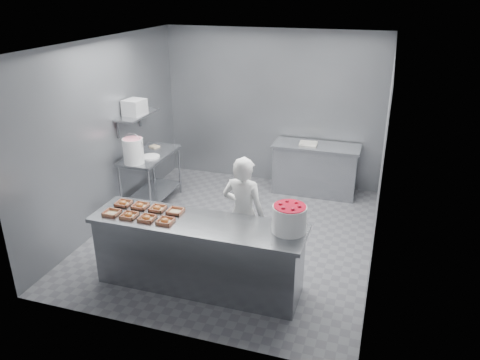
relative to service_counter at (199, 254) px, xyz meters
The scene contains 24 objects.
floor 1.42m from the service_counter, 90.00° to the left, with size 4.50×4.50×0.00m, color #4C4C51.
ceiling 2.71m from the service_counter, 90.00° to the left, with size 4.50×4.50×0.00m, color white.
wall_back 3.72m from the service_counter, 90.00° to the left, with size 4.00×0.04×2.80m, color slate.
wall_left 2.59m from the service_counter, 145.98° to the left, with size 0.04×4.50×2.80m, color slate.
wall_right 2.59m from the service_counter, 34.02° to the left, with size 0.04×4.50×2.80m, color slate.
service_counter is the anchor object (origin of this frame).
prep_table 2.56m from the service_counter, 130.24° to the left, with size 0.60×1.20×0.90m.
back_counter 3.37m from the service_counter, 74.52° to the left, with size 1.50×0.60×0.90m.
wall_shelf 2.88m from the service_counter, 133.03° to the left, with size 0.35×0.90×0.03m, color slate.
tray_0 1.17m from the service_counter, behind, with size 0.19×0.18×0.04m.
tray_1 0.96m from the service_counter, behind, with size 0.19×0.18×0.06m.
tray_2 0.76m from the service_counter, 166.83° to the right, with size 0.19×0.18×0.06m.
tray_3 0.60m from the service_counter, 158.42° to the right, with size 0.19×0.18×0.06m.
tray_4 1.17m from the service_counter, behind, with size 0.19×0.18×0.06m.
tray_5 0.96m from the service_counter, behind, with size 0.19×0.18×0.06m.
tray_6 0.76m from the service_counter, 166.82° to the left, with size 0.19×0.18×0.06m.
tray_7 0.60m from the service_counter, 158.23° to the left, with size 0.19×0.18×0.04m.
worker 0.78m from the service_counter, 57.37° to the left, with size 0.56×0.37×1.55m, color white.
strawberry_tub 1.25m from the service_counter, ahead, with size 0.39×0.39×0.32m.
glaze_bucket 2.36m from the service_counter, 138.12° to the left, with size 0.33×0.31×0.48m.
bucket_lid 2.44m from the service_counter, 130.74° to the left, with size 0.30×0.30×0.02m, color silver.
rag 2.92m from the service_counter, 127.15° to the left, with size 0.15×0.13×0.02m, color #CCB28C.
appliance 2.90m from the service_counter, 133.84° to the left, with size 0.29×0.33×0.24m, color gray.
paper_stack 3.37m from the service_counter, 76.95° to the left, with size 0.30×0.22×0.04m, color silver.
Camera 1 is at (1.96, -5.86, 3.50)m, focal length 35.00 mm.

